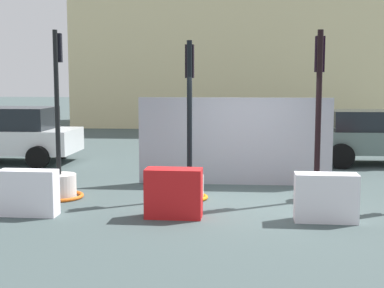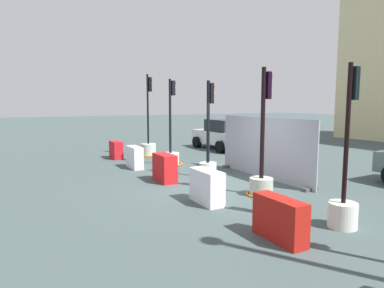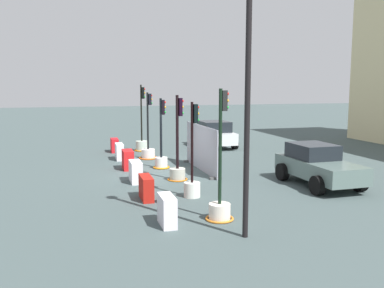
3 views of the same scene
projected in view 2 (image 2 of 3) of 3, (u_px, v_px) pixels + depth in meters
name	position (u px, v px, depth m)	size (l,w,h in m)	color
ground_plane	(222.00, 186.00, 10.24)	(120.00, 120.00, 0.00)	#3F4E4E
traffic_light_0	(148.00, 145.00, 16.10)	(0.88, 0.88, 3.85)	beige
traffic_light_1	(171.00, 154.00, 13.67)	(0.99, 0.99, 3.45)	silver
traffic_light_2	(208.00, 160.00, 11.35)	(0.77, 0.77, 3.23)	silver
traffic_light_3	(262.00, 171.00, 9.14)	(0.82, 0.82, 3.43)	#B0B0A0
traffic_light_4	(344.00, 197.00, 6.74)	(0.57, 0.57, 3.26)	silver
construction_barrier_0	(116.00, 150.00, 15.30)	(0.98, 0.42, 0.78)	red
construction_barrier_1	(135.00, 157.00, 13.03)	(1.06, 0.39, 0.84)	white
construction_barrier_2	(165.00, 168.00, 10.76)	(1.02, 0.48, 0.89)	red
construction_barrier_3	(207.00, 187.00, 8.42)	(1.09, 0.45, 0.84)	white
construction_barrier_4	(280.00, 219.00, 6.12)	(1.13, 0.39, 0.80)	#AE1A12
car_white_van	(224.00, 134.00, 18.39)	(3.92, 2.28, 1.63)	silver
site_fence_panel	(264.00, 149.00, 11.30)	(4.50, 0.50, 2.04)	#999CA9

